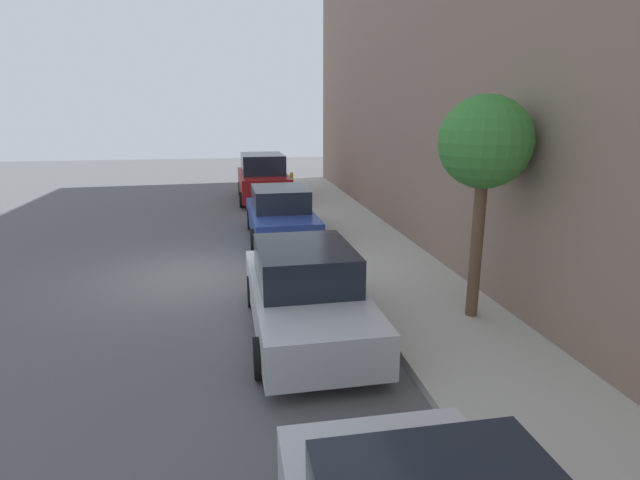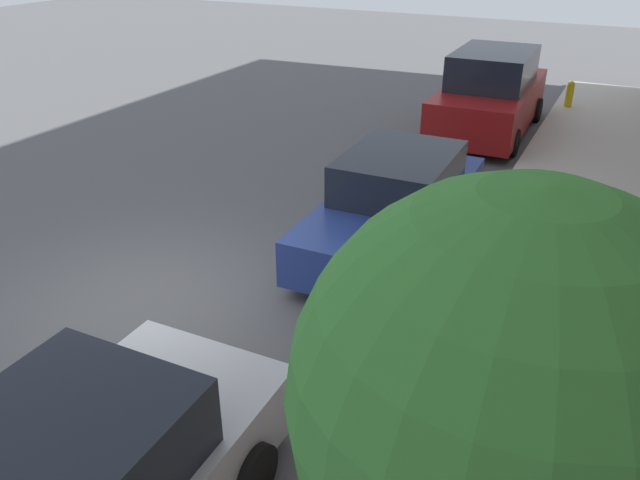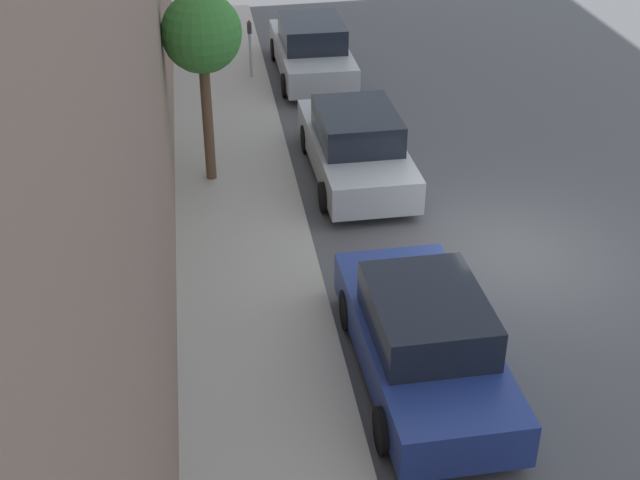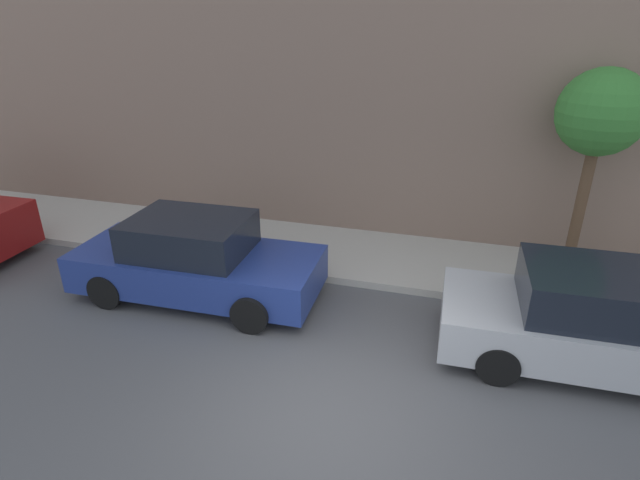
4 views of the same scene
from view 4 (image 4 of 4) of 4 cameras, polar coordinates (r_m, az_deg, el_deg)
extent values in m
plane|color=#515154|center=(6.94, 1.00, -19.68)|extent=(60.00, 60.00, 0.00)
cube|color=#B2ADA3|center=(10.77, 7.62, -2.15)|extent=(2.51, 32.00, 0.15)
cube|color=#B7BABF|center=(8.52, 29.14, -9.16)|extent=(1.89, 4.54, 0.68)
cube|color=black|center=(8.19, 29.38, -5.21)|extent=(1.63, 2.13, 0.64)
cylinder|color=black|center=(7.70, 19.65, -13.25)|extent=(0.22, 0.61, 0.61)
cylinder|color=black|center=(9.13, 19.28, -6.92)|extent=(0.22, 0.61, 0.61)
cube|color=navy|center=(9.50, -13.74, -3.16)|extent=(1.91, 4.54, 0.68)
cube|color=black|center=(9.27, -14.68, 0.56)|extent=(1.63, 2.14, 0.64)
cylinder|color=black|center=(9.75, -23.24, -5.37)|extent=(0.22, 0.65, 0.65)
cylinder|color=black|center=(10.94, -17.89, -1.29)|extent=(0.22, 0.65, 0.65)
cylinder|color=black|center=(8.38, -7.96, -8.41)|extent=(0.22, 0.65, 0.65)
cylinder|color=black|center=(9.74, -4.00, -3.30)|extent=(0.22, 0.65, 0.65)
cylinder|color=black|center=(13.40, -31.97, 0.67)|extent=(0.22, 0.61, 0.61)
cylinder|color=brown|center=(10.87, 27.62, 3.53)|extent=(0.21, 0.21, 2.67)
sphere|color=#387F33|center=(10.47, 29.50, 12.60)|extent=(1.56, 1.56, 1.56)
camera|label=1|loc=(11.85, 75.14, 1.11)|focal=28.00mm
camera|label=2|loc=(11.05, 40.34, 18.37)|focal=35.00mm
camera|label=3|loc=(18.15, -45.00, 30.32)|focal=50.00mm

